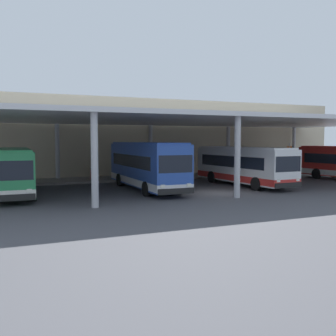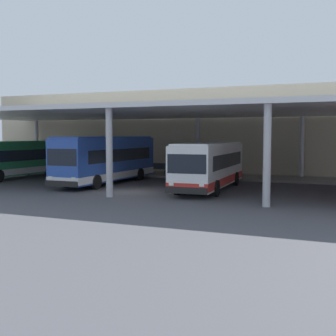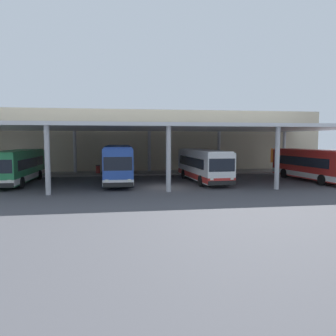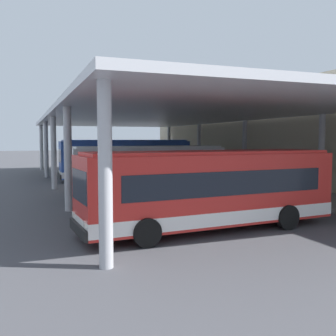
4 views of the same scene
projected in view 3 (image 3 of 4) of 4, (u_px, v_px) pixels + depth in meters
The scene contains 11 objects.
ground_plane at pixel (164, 187), 28.57m from camera, with size 200.00×200.00×0.00m, color #47474C.
platform_kerb at pixel (151, 173), 40.13m from camera, with size 42.00×4.50×0.18m, color gray.
station_building_facade at pixel (148, 141), 42.99m from camera, with size 48.00×1.60×8.08m, color #C1B293.
canopy_shelter at pixel (157, 129), 33.53m from camera, with size 40.00×17.00×5.55m.
bus_nearest_bay at pixel (18, 166), 30.86m from camera, with size 2.84×10.57×3.17m.
bus_second_bay at pixel (118, 164), 31.63m from camera, with size 2.78×11.34×3.57m.
bus_middle_bay at pixel (203, 165), 32.35m from camera, with size 3.10×10.65×3.17m.
bus_far_bay at pixel (311, 165), 33.07m from camera, with size 3.27×10.68×3.17m.
bench_waiting at pixel (125, 169), 39.67m from camera, with size 1.80×0.45×0.92m.
trash_bin at pixel (98, 169), 38.83m from camera, with size 0.52×0.52×0.98m.
banner_sign at pixel (273, 157), 41.55m from camera, with size 0.70×0.12×3.20m.
Camera 3 is at (-3.97, -28.04, 4.20)m, focal length 34.75 mm.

